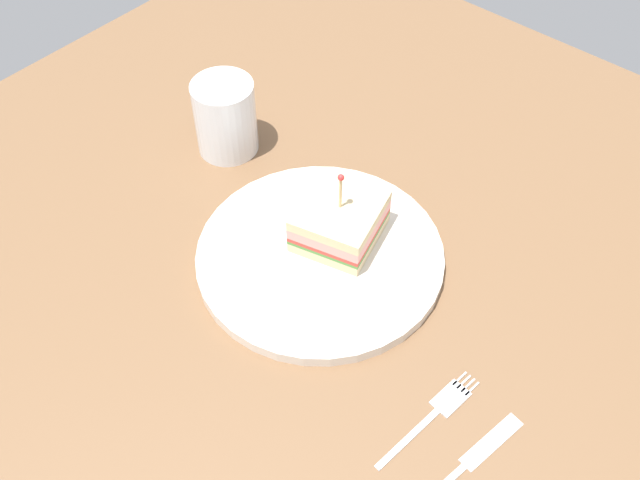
{
  "coord_description": "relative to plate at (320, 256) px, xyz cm",
  "views": [
    {
      "loc": [
        32.67,
        -37.9,
        61.46
      ],
      "look_at": [
        0.0,
        0.0,
        3.34
      ],
      "focal_mm": 41.52,
      "sensor_mm": 36.0,
      "label": 1
    }
  ],
  "objects": [
    {
      "name": "ground_plane",
      "position": [
        0.0,
        0.0,
        -1.67
      ],
      "size": [
        105.99,
        105.99,
        2.0
      ],
      "primitive_type": "cube",
      "color": "brown"
    },
    {
      "name": "plate",
      "position": [
        0.0,
        0.0,
        0.0
      ],
      "size": [
        26.33,
        26.33,
        1.34
      ],
      "primitive_type": "cylinder",
      "color": "silver",
      "rests_on": "ground_plane"
    },
    {
      "name": "sandwich_half_center",
      "position": [
        0.03,
        3.18,
        2.94
      ],
      "size": [
        10.11,
        10.65,
        9.05
      ],
      "color": "beige",
      "rests_on": "plate"
    },
    {
      "name": "drink_glass",
      "position": [
        -20.29,
        6.36,
        3.47
      ],
      "size": [
        7.37,
        7.37,
        9.31
      ],
      "color": "beige",
      "rests_on": "ground_plane"
    },
    {
      "name": "fork",
      "position": [
        19.78,
        -6.41,
        -0.49
      ],
      "size": [
        2.6,
        13.13,
        0.35
      ],
      "color": "silver",
      "rests_on": "ground_plane"
    },
    {
      "name": "knife",
      "position": [
        24.8,
        -7.99,
        -0.49
      ],
      "size": [
        3.11,
        12.97,
        0.35
      ],
      "color": "silver",
      "rests_on": "ground_plane"
    }
  ]
}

